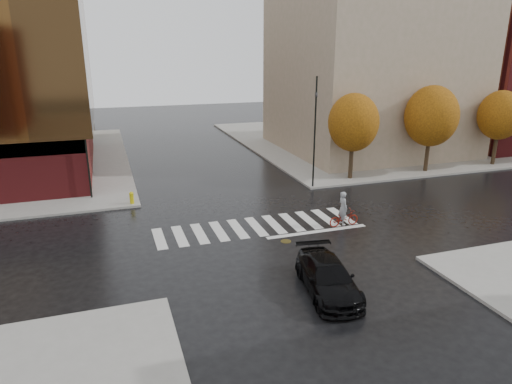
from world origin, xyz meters
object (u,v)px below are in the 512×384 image
at_px(cyclist, 343,214).
at_px(traffic_light_ne, 315,125).
at_px(sedan, 328,277).
at_px(fire_hydrant, 132,197).
at_px(traffic_light_nw, 84,127).

xyz_separation_m(cyclist, traffic_light_ne, (1.53, 7.30, 3.96)).
height_order(sedan, cyclist, cyclist).
bearing_deg(fire_hydrant, traffic_light_nw, 139.05).
height_order(sedan, traffic_light_nw, traffic_light_nw).
height_order(traffic_light_nw, traffic_light_ne, traffic_light_nw).
relative_size(traffic_light_ne, fire_hydrant, 9.76).
relative_size(traffic_light_nw, traffic_light_ne, 1.05).
xyz_separation_m(sedan, traffic_light_nw, (-9.50, 16.08, 4.23)).
distance_m(traffic_light_ne, fire_hydrant, 13.44).
height_order(traffic_light_nw, fire_hydrant, traffic_light_nw).
bearing_deg(cyclist, traffic_light_nw, 53.35).
distance_m(sedan, cyclist, 7.70).
height_order(cyclist, fire_hydrant, cyclist).
relative_size(sedan, fire_hydrant, 5.92).
relative_size(cyclist, traffic_light_ne, 0.27).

